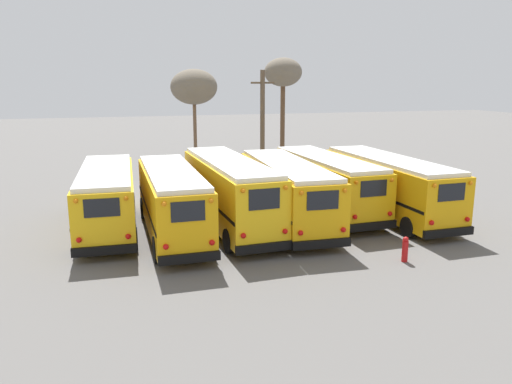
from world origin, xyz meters
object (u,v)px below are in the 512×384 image
school_bus_5 (388,184)px  fire_hydrant (405,249)px  utility_pole (262,122)px  school_bus_0 (107,197)px  bare_tree_0 (194,87)px  school_bus_3 (286,191)px  school_bus_2 (229,191)px  school_bus_1 (172,200)px  school_bus_4 (326,182)px  bare_tree_1 (283,74)px

school_bus_5 → fire_hydrant: 7.27m
school_bus_5 → utility_pole: utility_pole is taller
school_bus_0 → bare_tree_0: (7.52, 18.78, 4.86)m
school_bus_3 → bare_tree_0: bare_tree_0 is taller
school_bus_3 → fire_hydrant: school_bus_3 is taller
school_bus_2 → school_bus_5: 8.59m
school_bus_2 → utility_pole: bearing=66.3°
school_bus_1 → utility_pole: (8.68, 13.89, 2.31)m
school_bus_4 → utility_pole: size_ratio=1.25×
school_bus_5 → school_bus_3: bearing=-179.6°
school_bus_1 → fire_hydrant: bearing=-36.0°
school_bus_0 → bare_tree_0: size_ratio=1.19×
school_bus_1 → fire_hydrant: (8.40, -6.10, -1.19)m
school_bus_5 → bare_tree_0: bearing=108.6°
bare_tree_0 → school_bus_0: bearing=-111.8°
school_bus_0 → fire_hydrant: size_ratio=9.25×
school_bus_2 → school_bus_4: 5.87m
school_bus_1 → bare_tree_0: 21.69m
school_bus_1 → school_bus_3: 5.74m
school_bus_4 → school_bus_5: (2.86, -1.51, 0.01)m
bare_tree_1 → school_bus_2: bearing=-116.1°
utility_pole → school_bus_3: bearing=-102.3°
bare_tree_0 → bare_tree_1: 8.25m
school_bus_0 → bare_tree_1: bare_tree_1 is taller
bare_tree_0 → fire_hydrant: 27.65m
school_bus_3 → school_bus_4: 3.25m
school_bus_0 → fire_hydrant: bearing=-35.2°
fire_hydrant → school_bus_1: bearing=144.0°
school_bus_3 → school_bus_4: school_bus_3 is taller
bare_tree_1 → fire_hydrant: bearing=-99.3°
school_bus_3 → bare_tree_0: size_ratio=1.25×
school_bus_5 → fire_hydrant: school_bus_5 is taller
school_bus_4 → bare_tree_1: bearing=77.5°
school_bus_0 → bare_tree_1: size_ratio=1.05×
school_bus_2 → bare_tree_1: bare_tree_1 is taller
utility_pole → fire_hydrant: bearing=-90.8°
school_bus_4 → utility_pole: utility_pole is taller
school_bus_3 → school_bus_4: bearing=28.4°
school_bus_5 → fire_hydrant: (-3.05, -6.50, -1.17)m
fire_hydrant → school_bus_3: bearing=112.5°
school_bus_4 → utility_pole: (0.09, 11.98, 2.34)m
school_bus_4 → bare_tree_0: (-3.94, 18.73, 4.82)m
school_bus_0 → school_bus_4: size_ratio=0.97×
school_bus_2 → fire_hydrant: (5.54, -6.73, -1.30)m
school_bus_0 → fire_hydrant: school_bus_0 is taller
school_bus_5 → fire_hydrant: size_ratio=9.99×
school_bus_3 → utility_pole: bearing=77.7°
school_bus_0 → school_bus_2: size_ratio=0.93×
utility_pole → bare_tree_0: (-4.03, 6.75, 2.47)m
school_bus_1 → school_bus_5: 11.46m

